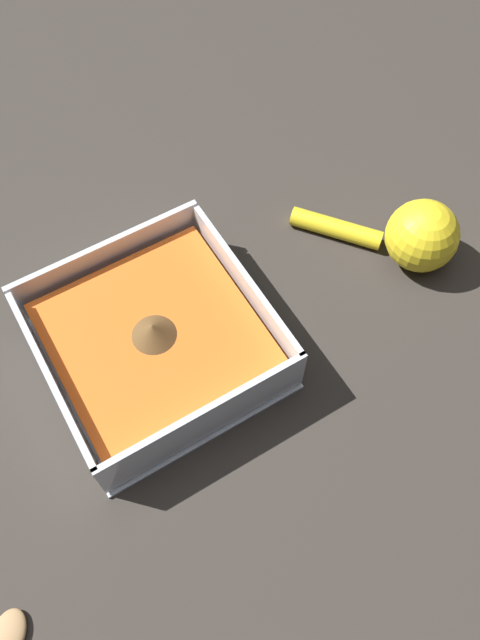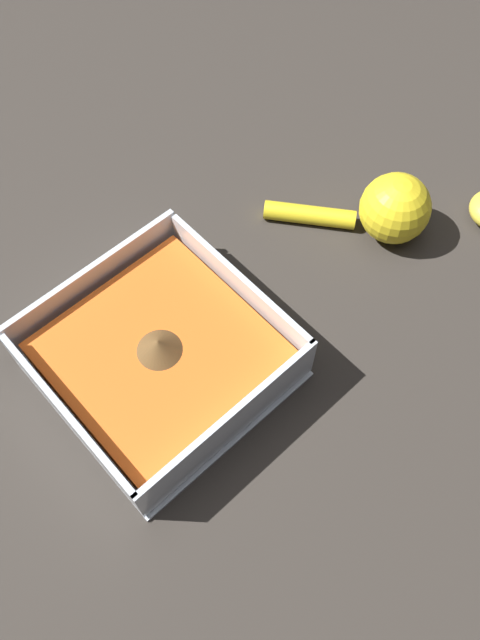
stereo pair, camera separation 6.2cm
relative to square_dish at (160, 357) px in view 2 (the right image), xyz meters
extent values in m
plane|color=#332D28|center=(0.04, 0.00, -0.02)|extent=(4.00, 4.00, 0.00)
cube|color=silver|center=(0.00, 0.00, -0.02)|extent=(0.21, 0.21, 0.01)
cube|color=silver|center=(0.00, 0.10, 0.01)|extent=(0.21, 0.01, 0.06)
cube|color=silver|center=(0.00, -0.10, 0.01)|extent=(0.21, 0.01, 0.06)
cube|color=silver|center=(0.10, 0.00, 0.01)|extent=(0.01, 0.20, 0.06)
cube|color=silver|center=(-0.10, 0.00, 0.01)|extent=(0.01, 0.20, 0.06)
cube|color=orange|center=(0.00, 0.00, 0.00)|extent=(0.19, 0.19, 0.04)
cone|color=brown|center=(0.00, 0.00, 0.03)|extent=(0.04, 0.04, 0.02)
sphere|color=yellow|center=(-0.30, 0.04, 0.01)|extent=(0.08, 0.08, 0.08)
cylinder|color=yellow|center=(-0.24, -0.03, -0.01)|extent=(0.08, 0.10, 0.02)
camera|label=1|loc=(0.07, 0.29, 0.55)|focal=35.00mm
camera|label=2|loc=(0.12, 0.25, 0.55)|focal=35.00mm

